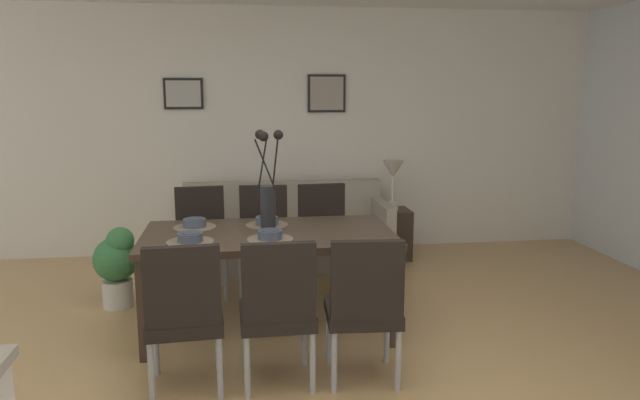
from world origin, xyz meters
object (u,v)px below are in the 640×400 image
object	(u,v)px
dining_chair_far_right	(264,234)
dining_chair_mid_right	(324,231)
bowl_far_right	(267,220)
framed_picture_center	(327,93)
bowl_near_right	(194,222)
table_lamp	(393,174)
bowl_far_left	(270,234)
dining_chair_near_left	(184,310)
dining_table	(269,242)
dining_chair_far_left	(278,306)
sofa	(286,236)
bowl_near_left	(190,236)
dining_chair_near_right	(201,235)
framed_picture_left	(183,94)
centerpiece_vase	(268,194)
potted_plant	(117,263)
side_table	(392,234)
dining_chair_mid_left	(364,303)

from	to	relation	value
dining_chair_far_right	dining_chair_mid_right	world-z (taller)	same
bowl_far_right	framed_picture_center	distance (m)	2.29
bowl_near_right	table_lamp	xyz separation A→B (m)	(1.91, 1.50, 0.11)
bowl_near_right	bowl_far_left	bearing A→B (deg)	-39.01
dining_chair_near_left	framed_picture_center	world-z (taller)	framed_picture_center
dining_table	dining_chair_mid_right	size ratio (longest dim) A/B	1.96
dining_chair_far_left	dining_chair_mid_right	bearing A→B (deg)	73.43
sofa	dining_chair_far_left	bearing A→B (deg)	-95.55
bowl_near_right	bowl_near_left	bearing A→B (deg)	-90.00
dining_chair_near_right	bowl_far_left	distance (m)	1.27
bowl_far_left	bowl_far_right	world-z (taller)	same
dining_chair_mid_right	bowl_near_left	world-z (taller)	dining_chair_mid_right
dining_chair_near_right	framed_picture_left	world-z (taller)	framed_picture_left
dining_chair_near_right	bowl_far_left	bearing A→B (deg)	-64.14
bowl_far_left	centerpiece_vase	bearing A→B (deg)	89.76
dining_chair_far_left	bowl_near_left	world-z (taller)	dining_chair_far_left
dining_chair_near_right	bowl_near_left	xyz separation A→B (m)	(0.00, -1.12, 0.27)
centerpiece_vase	framed_picture_left	xyz separation A→B (m)	(-0.75, 2.18, 0.68)
dining_chair_near_left	potted_plant	size ratio (longest dim) A/B	1.37
dining_chair_near_right	side_table	size ratio (longest dim) A/B	1.77
dining_table	dining_chair_near_right	size ratio (longest dim) A/B	1.96
bowl_near_right	side_table	world-z (taller)	bowl_near_right
dining_chair_near_left	dining_chair_mid_right	distance (m)	2.08
dining_chair_far_left	framed_picture_center	world-z (taller)	framed_picture_center
dining_chair_far_left	bowl_near_right	size ratio (longest dim) A/B	5.41
dining_table	dining_chair_mid_right	bearing A→B (deg)	59.07
dining_chair_near_left	potted_plant	xyz separation A→B (m)	(-0.67, 1.52, -0.14)
bowl_near_right	sofa	bearing A→B (deg)	61.71
dining_chair_near_right	table_lamp	xyz separation A→B (m)	(1.91, 0.82, 0.38)
bowl_near_right	dining_chair_mid_right	bearing A→B (deg)	32.12
dining_chair_mid_right	framed_picture_left	size ratio (longest dim) A/B	2.30
dining_chair_mid_right	framed_picture_left	xyz separation A→B (m)	(-1.28, 1.29, 1.19)
dining_chair_near_right	framed_picture_center	bearing A→B (deg)	44.85
bowl_far_right	table_lamp	distance (m)	2.03
dining_chair_far_right	centerpiece_vase	world-z (taller)	centerpiece_vase
centerpiece_vase	side_table	distance (m)	2.32
dining_chair_mid_right	centerpiece_vase	size ratio (longest dim) A/B	1.25
table_lamp	framed_picture_center	xyz separation A→B (m)	(-0.62, 0.47, 0.81)
sofa	framed_picture_left	xyz separation A→B (m)	(-1.00, 0.48, 1.43)
dining_chair_near_left	bowl_near_left	size ratio (longest dim) A/B	5.41
dining_table	framed_picture_left	xyz separation A→B (m)	(-0.75, 2.18, 1.04)
dining_chair_near_left	framed_picture_left	size ratio (longest dim) A/B	2.30
sofa	centerpiece_vase	bearing A→B (deg)	-98.56
dining_chair_mid_left	bowl_far_right	bearing A→B (deg)	114.77
bowl_far_right	dining_chair_mid_right	bearing A→B (deg)	51.58
dining_chair_near_right	framed_picture_center	size ratio (longest dim) A/B	2.27
bowl_near_left	bowl_far_left	xyz separation A→B (m)	(0.54, 0.00, 0.00)
dining_table	sofa	bearing A→B (deg)	81.41
sofa	framed_picture_center	distance (m)	1.58
sofa	potted_plant	world-z (taller)	sofa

